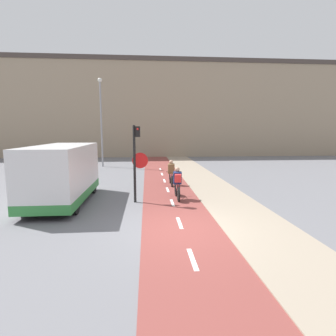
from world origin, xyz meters
TOP-DOWN VIEW (x-y plane):
  - ground_plane at (0.00, 0.00)m, footprint 120.00×120.00m
  - bike_lane at (0.00, 0.01)m, footprint 2.50×60.00m
  - sidewalk_strip at (2.45, 0.00)m, footprint 2.40×60.00m
  - building_row_background at (0.00, 25.54)m, footprint 60.00×5.20m
  - traffic_light_pole at (-1.51, 3.29)m, footprint 0.67×0.25m
  - street_lamp_far at (-4.89, 15.12)m, footprint 0.36×0.36m
  - cyclist_near at (0.29, 3.68)m, footprint 0.46×1.66m
  - cyclist_far at (0.30, 6.77)m, footprint 0.46×1.60m
  - van at (-4.63, 3.47)m, footprint 2.02×5.15m

SIDE VIEW (x-z plane):
  - ground_plane at x=0.00m, z-range 0.00..0.00m
  - bike_lane at x=0.00m, z-range 0.00..0.02m
  - sidewalk_strip at x=2.45m, z-range 0.00..0.05m
  - cyclist_far at x=0.30m, z-range -0.06..1.38m
  - cyclist_near at x=0.29m, z-range -0.03..1.44m
  - van at x=-4.63m, z-range -0.02..2.45m
  - traffic_light_pole at x=-1.51m, z-range 0.39..3.69m
  - street_lamp_far at x=-4.89m, z-range 0.78..8.21m
  - building_row_background at x=0.00m, z-range 0.01..11.43m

